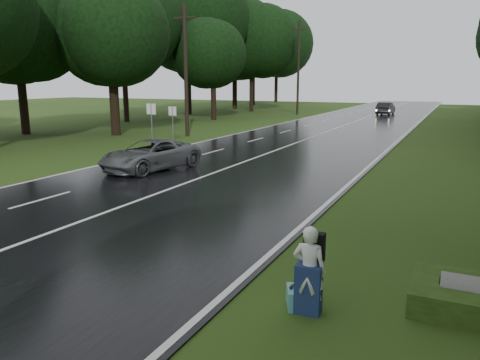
# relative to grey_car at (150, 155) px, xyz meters

# --- Properties ---
(ground) EXTENTS (160.00, 160.00, 0.00)m
(ground) POSITION_rel_grey_car_xyz_m (2.93, -8.03, -0.71)
(ground) COLOR #294314
(ground) RESTS_ON ground
(road) EXTENTS (12.00, 140.00, 0.04)m
(road) POSITION_rel_grey_car_xyz_m (2.93, 11.97, -0.69)
(road) COLOR black
(road) RESTS_ON ground
(lane_center) EXTENTS (0.12, 140.00, 0.01)m
(lane_center) POSITION_rel_grey_car_xyz_m (2.93, 11.97, -0.66)
(lane_center) COLOR silver
(lane_center) RESTS_ON road
(grey_car) EXTENTS (3.15, 5.17, 1.34)m
(grey_car) POSITION_rel_grey_car_xyz_m (0.00, 0.00, 0.00)
(grey_car) COLOR #515456
(grey_car) RESTS_ON road
(far_car) EXTENTS (1.69, 4.48, 1.46)m
(far_car) POSITION_rel_grey_car_xyz_m (4.19, 40.93, 0.06)
(far_car) COLOR black
(far_car) RESTS_ON road
(hitchhiker) EXTENTS (0.59, 0.54, 1.58)m
(hitchhiker) POSITION_rel_grey_car_xyz_m (10.32, -9.54, 0.02)
(hitchhiker) COLOR silver
(hitchhiker) RESTS_ON ground
(suitcase) EXTENTS (0.34, 0.52, 0.36)m
(suitcase) POSITION_rel_grey_car_xyz_m (9.99, -9.48, -0.53)
(suitcase) COLOR teal
(suitcase) RESTS_ON ground
(culvert) EXTENTS (1.24, 0.62, 0.62)m
(culvert) POSITION_rel_grey_car_xyz_m (12.98, -8.24, -0.71)
(culvert) COLOR slate
(culvert) RESTS_ON ground
(utility_pole_mid) EXTENTS (1.80, 0.28, 9.20)m
(utility_pole_mid) POSITION_rel_grey_car_xyz_m (-5.57, 12.04, -0.71)
(utility_pole_mid) COLOR black
(utility_pole_mid) RESTS_ON ground
(utility_pole_far) EXTENTS (1.80, 0.28, 10.92)m
(utility_pole_far) POSITION_rel_grey_car_xyz_m (-5.57, 37.11, -0.71)
(utility_pole_far) COLOR black
(utility_pole_far) RESTS_ON ground
(road_sign_a) EXTENTS (0.64, 0.10, 2.65)m
(road_sign_a) POSITION_rel_grey_car_xyz_m (-4.27, 6.01, -0.71)
(road_sign_a) COLOR white
(road_sign_a) RESTS_ON ground
(road_sign_b) EXTENTS (0.57, 0.10, 2.36)m
(road_sign_b) POSITION_rel_grey_car_xyz_m (-4.27, 8.25, -0.71)
(road_sign_b) COLOR white
(road_sign_b) RESTS_ON ground
(tree_left_d) EXTENTS (8.52, 8.52, 13.31)m
(tree_left_d) POSITION_rel_grey_car_xyz_m (-10.80, 10.42, -0.71)
(tree_left_d) COLOR black
(tree_left_d) RESTS_ON ground
(tree_left_e) EXTENTS (7.74, 7.74, 12.09)m
(tree_left_e) POSITION_rel_grey_car_xyz_m (-10.83, 25.69, -0.71)
(tree_left_e) COLOR black
(tree_left_e) RESTS_ON ground
(tree_left_f) EXTENTS (10.45, 10.45, 16.33)m
(tree_left_f) POSITION_rel_grey_car_xyz_m (-12.96, 39.98, -0.71)
(tree_left_f) COLOR black
(tree_left_f) RESTS_ON ground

